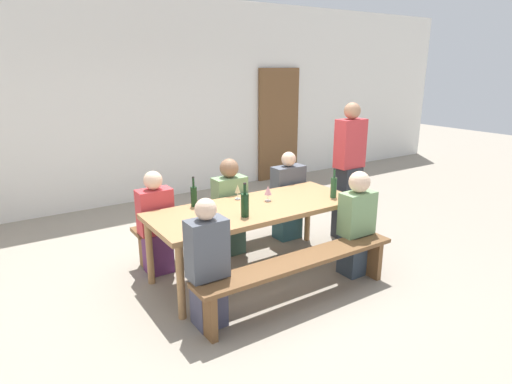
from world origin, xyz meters
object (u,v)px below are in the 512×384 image
(bench_far, at_px, (222,221))
(seated_guest_far_0, at_px, (156,225))
(bench_near, at_px, (300,267))
(seated_guest_far_2, at_px, (288,199))
(wine_bottle_2, at_px, (194,196))
(seated_guest_near_1, at_px, (356,226))
(wooden_door, at_px, (279,125))
(standing_host, at_px, (348,174))
(wine_glass_0, at_px, (268,191))
(wine_glass_1, at_px, (238,189))
(wine_bottle_1, at_px, (245,204))
(seated_guest_far_1, at_px, (230,209))
(seated_guest_near_0, at_px, (208,267))
(tasting_table, at_px, (256,212))
(wine_bottle_0, at_px, (334,187))

(bench_far, relative_size, seated_guest_far_0, 1.90)
(bench_near, distance_m, seated_guest_far_2, 1.60)
(wine_bottle_2, xyz_separation_m, seated_guest_near_1, (1.40, -0.93, -0.32))
(wooden_door, xyz_separation_m, standing_host, (-1.08, -2.95, -0.21))
(seated_guest_near_1, bearing_deg, wine_bottle_2, 56.29)
(bench_far, xyz_separation_m, seated_guest_near_1, (0.86, -1.33, 0.18))
(bench_far, bearing_deg, wine_glass_0, -72.93)
(wine_glass_0, height_order, wine_glass_1, wine_glass_0)
(standing_host, bearing_deg, bench_near, 31.88)
(wine_bottle_1, relative_size, seated_guest_far_2, 0.30)
(wine_glass_1, distance_m, seated_guest_far_1, 0.43)
(bench_far, xyz_separation_m, seated_guest_near_0, (-0.87, -1.33, 0.18))
(seated_guest_near_0, bearing_deg, wine_glass_1, -42.85)
(wine_glass_0, relative_size, seated_guest_far_2, 0.15)
(wine_bottle_1, bearing_deg, wine_glass_1, 66.04)
(seated_guest_near_0, bearing_deg, tasting_table, -55.77)
(wine_glass_1, bearing_deg, bench_far, 85.51)
(bench_far, height_order, wine_glass_0, wine_glass_0)
(bench_far, relative_size, wine_bottle_1, 6.34)
(tasting_table, bearing_deg, bench_near, -90.00)
(bench_near, height_order, standing_host, standing_host)
(tasting_table, distance_m, seated_guest_far_0, 1.06)
(wine_bottle_2, height_order, wine_glass_1, wine_bottle_2)
(wine_glass_1, height_order, standing_host, standing_host)
(seated_guest_near_0, distance_m, seated_guest_near_1, 1.73)
(seated_guest_near_1, relative_size, seated_guest_far_1, 0.98)
(wooden_door, bearing_deg, wine_glass_1, -132.79)
(seated_guest_far_0, relative_size, seated_guest_far_1, 0.98)
(bench_near, distance_m, standing_host, 1.85)
(bench_far, bearing_deg, wine_bottle_1, -105.53)
(seated_guest_far_1, relative_size, seated_guest_far_2, 1.01)
(wine_bottle_1, distance_m, wine_glass_0, 0.55)
(wine_bottle_2, bearing_deg, seated_guest_near_0, -109.65)
(wine_glass_0, xyz_separation_m, seated_guest_far_1, (-0.18, 0.52, -0.32))
(seated_guest_near_1, bearing_deg, bench_far, 32.89)
(wine_glass_1, bearing_deg, wooden_door, 47.21)
(wooden_door, xyz_separation_m, wine_glass_1, (-2.63, -2.84, -0.19))
(seated_guest_far_0, bearing_deg, bench_near, 33.05)
(tasting_table, xyz_separation_m, seated_guest_near_1, (0.86, -0.59, -0.14))
(seated_guest_far_1, bearing_deg, wine_glass_0, 18.99)
(standing_host, bearing_deg, wine_bottle_1, 12.94)
(wine_glass_1, bearing_deg, wine_glass_0, -44.30)
(bench_near, bearing_deg, wine_bottle_1, 116.37)
(wine_glass_0, height_order, standing_host, standing_host)
(seated_guest_far_2, bearing_deg, seated_guest_near_0, -55.79)
(seated_guest_near_0, distance_m, seated_guest_far_0, 1.18)
(wooden_door, height_order, seated_guest_far_0, wooden_door)
(wine_bottle_0, xyz_separation_m, wine_bottle_1, (-1.14, 0.01, 0.00))
(wine_bottle_0, xyz_separation_m, seated_guest_far_2, (-0.00, 0.81, -0.35))
(wooden_door, relative_size, wine_bottle_0, 6.42)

